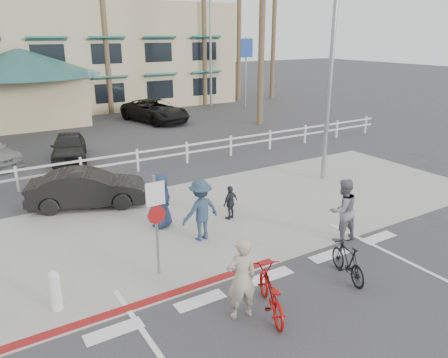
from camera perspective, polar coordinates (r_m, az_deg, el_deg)
ground at (r=10.78m, az=8.12°, el=-13.88°), size 140.00×140.00×0.00m
bike_path at (r=9.64m, az=16.17°, el=-18.92°), size 12.00×16.00×0.01m
sidewalk_plaza at (r=14.07m, az=-3.70°, el=-5.54°), size 22.00×7.00×0.01m
cross_street at (r=17.46m, az=-9.97°, el=-0.91°), size 40.00×5.00×0.01m
parking_lot at (r=26.20m, az=-17.98°, el=5.03°), size 50.00×16.00×0.01m
curb_red at (r=10.34m, az=-9.83°, el=-15.48°), size 7.00×0.25×0.02m
rail_fence at (r=19.26m, az=-10.96°, el=2.44°), size 29.40×0.16×1.00m
building at (r=38.68m, az=-21.02°, el=17.31°), size 28.00×16.00×11.30m
sign_post at (r=10.69m, az=-8.85°, el=-5.39°), size 0.50×0.10×2.90m
bollard_0 at (r=10.38m, az=-21.21°, el=-13.41°), size 0.26×0.26×0.95m
streetlight_0 at (r=17.63m, az=13.80°, el=14.02°), size 0.60×2.00×9.00m
streetlight_1 at (r=35.74m, az=-1.77°, el=17.01°), size 0.60×2.00×9.50m
info_sign at (r=35.23m, az=2.85°, el=13.80°), size 1.20×0.16×5.60m
palm_4 at (r=33.44m, az=-23.07°, el=20.25°), size 4.00×4.00×15.00m
palm_5 at (r=33.39m, az=-15.40°, el=19.29°), size 4.00×4.00×13.00m
palm_7 at (r=36.61m, az=-2.65°, el=20.56°), size 4.00×4.00×14.00m
palm_8 at (r=39.58m, az=1.99°, el=21.15°), size 4.00×4.00×15.00m
palm_9 at (r=40.50m, az=6.55°, el=19.58°), size 4.00×4.00×13.00m
palm_11 at (r=28.51m, az=5.03°, el=21.07°), size 4.00×4.00×14.00m
bike_red at (r=9.68m, az=6.08°, el=-14.56°), size 1.29×1.93×0.96m
rider_red at (r=9.27m, az=2.29°, el=-12.88°), size 0.74×0.56×1.83m
bike_black at (r=11.24m, az=15.87°, el=-10.27°), size 0.88×1.59×0.92m
rider_black at (r=12.97m, az=15.24°, el=-3.93°), size 0.96×0.78×1.86m
pedestrian_a at (r=12.56m, az=-3.07°, el=-4.09°), size 1.24×0.79×1.83m
pedestrian_child at (r=14.03m, az=0.85°, el=-3.09°), size 0.72×0.48×1.14m
pedestrian_b at (r=13.50m, az=-8.22°, el=-2.83°), size 0.99×0.82×1.73m
car_white_sedan at (r=15.74m, az=-17.36°, el=-1.18°), size 4.20×2.67×1.31m
lot_car_2 at (r=21.84m, az=-19.60°, el=4.00°), size 2.44×4.05×1.29m
lot_car_5 at (r=30.03m, az=-8.99°, el=8.80°), size 3.56×5.77×1.49m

